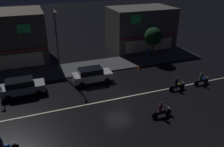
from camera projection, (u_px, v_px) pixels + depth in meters
name	position (u px, v px, depth m)	size (l,w,h in m)	color
ground_plane	(119.00, 98.00, 22.33)	(140.00, 140.00, 0.00)	black
lane_divider_stripe	(119.00, 98.00, 22.33)	(28.84, 0.16, 0.01)	beige
sidewalk_far	(95.00, 66.00, 29.43)	(30.36, 4.24, 0.14)	#424447
storefront_left_block	(16.00, 37.00, 30.24)	(7.49, 7.86, 6.75)	#4C443A
storefront_center_block	(140.00, 28.00, 35.43)	(9.58, 6.37, 6.32)	#56514C
streetlamp_mid	(57.00, 38.00, 25.27)	(0.44, 1.64, 7.63)	#47494C
pedestrian_on_sidewalk	(148.00, 54.00, 31.19)	(0.38, 0.38, 1.76)	#334766
street_tree	(153.00, 37.00, 30.11)	(2.39, 2.39, 4.49)	#473323
parked_car_near_kerb	(92.00, 75.00, 25.27)	(4.30, 1.98, 1.67)	silver
parked_car_trailing	(22.00, 87.00, 22.75)	(4.30, 1.98, 1.67)	#9EA0A5
motorcycle_lead	(161.00, 111.00, 19.32)	(1.90, 0.60, 1.52)	black
motorcycle_following	(177.00, 85.00, 23.63)	(1.90, 0.60, 1.52)	black
motorcycle_opposite_lane	(201.00, 79.00, 24.75)	(1.90, 0.60, 1.52)	black
motorcycle_trailing_far	(3.00, 146.00, 15.43)	(1.90, 0.60, 1.52)	black
traffic_cone	(139.00, 67.00, 28.73)	(0.36, 0.36, 0.55)	orange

